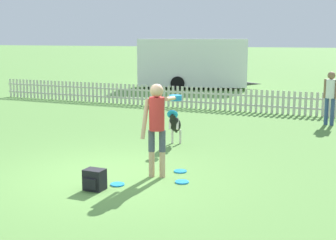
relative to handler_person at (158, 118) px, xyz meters
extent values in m
plane|color=#5B8C42|center=(-0.80, -0.37, -1.10)|extent=(240.00, 240.00, 0.00)
cylinder|color=tan|center=(-0.10, -0.08, -0.85)|extent=(0.11, 0.11, 0.48)
cylinder|color=#474C5B|center=(-0.10, -0.08, -0.41)|extent=(0.12, 0.12, 0.40)
cylinder|color=tan|center=(0.10, -0.03, -0.85)|extent=(0.11, 0.11, 0.48)
cylinder|color=#474C5B|center=(0.10, -0.03, -0.41)|extent=(0.12, 0.12, 0.40)
cylinder|color=red|center=(0.00, -0.06, 0.09)|extent=(0.34, 0.34, 0.60)
sphere|color=tan|center=(0.00, -0.06, 0.51)|extent=(0.24, 0.24, 0.24)
cylinder|color=tan|center=(-0.18, -0.17, 0.00)|extent=(0.14, 0.22, 0.73)
cylinder|color=tan|center=(0.11, 0.35, 0.33)|extent=(0.19, 0.74, 0.14)
cylinder|color=#1E8CD8|center=(0.05, 0.71, 0.25)|extent=(0.25, 0.25, 0.02)
cylinder|color=#1E8CD8|center=(0.05, 0.71, 0.28)|extent=(0.25, 0.25, 0.02)
cylinder|color=#1E8CD8|center=(0.05, 0.71, 0.31)|extent=(0.25, 0.25, 0.02)
cylinder|color=#1E8CD8|center=(0.05, 0.71, 0.33)|extent=(0.25, 0.25, 0.02)
ellipsoid|color=black|center=(-0.66, 2.38, -0.56)|extent=(0.45, 0.74, 0.59)
ellipsoid|color=silver|center=(-0.66, 2.38, -0.61)|extent=(0.24, 0.39, 0.29)
sphere|color=black|center=(-0.57, 2.04, -0.31)|extent=(0.17, 0.17, 0.17)
cone|color=black|center=(-0.55, 1.97, -0.26)|extent=(0.13, 0.17, 0.14)
cylinder|color=#1E8CD8|center=(-0.55, 1.97, -0.26)|extent=(0.28, 0.22, 0.21)
cone|color=black|center=(-0.53, 2.08, -0.25)|extent=(0.05, 0.05, 0.07)
cone|color=black|center=(-0.63, 2.05, -0.25)|extent=(0.05, 0.05, 0.07)
cylinder|color=silver|center=(-0.64, 2.67, -0.93)|extent=(0.06, 0.06, 0.34)
cylinder|color=silver|center=(-0.83, 2.62, -0.93)|extent=(0.06, 0.06, 0.34)
cylinder|color=silver|center=(-0.53, 2.22, -0.52)|extent=(0.09, 0.17, 0.27)
cylinder|color=silver|center=(-0.70, 2.17, -0.52)|extent=(0.09, 0.17, 0.27)
cone|color=black|center=(-0.77, 2.78, -0.72)|extent=(0.14, 0.33, 0.22)
cylinder|color=#1E8CD8|center=(0.55, -0.20, -1.08)|extent=(0.25, 0.25, 0.02)
cylinder|color=#1E8CD8|center=(-0.43, -0.78, -1.08)|extent=(0.25, 0.25, 0.02)
cylinder|color=#1E8CD8|center=(0.27, 0.42, -1.08)|extent=(0.25, 0.25, 0.02)
cube|color=black|center=(-0.65, -1.15, -0.92)|extent=(0.34, 0.26, 0.36)
cube|color=black|center=(-0.65, -1.30, -0.95)|extent=(0.24, 0.04, 0.18)
cube|color=beige|center=(-0.80, 8.19, -0.86)|extent=(20.29, 0.04, 0.06)
cube|color=beige|center=(-0.80, 8.19, -0.53)|extent=(20.29, 0.04, 0.06)
cube|color=beige|center=(-10.85, 8.19, -0.70)|extent=(0.09, 0.02, 0.79)
cube|color=beige|center=(-10.67, 8.19, -0.70)|extent=(0.09, 0.02, 0.79)
cube|color=beige|center=(-10.48, 8.19, -0.70)|extent=(0.09, 0.02, 0.79)
cube|color=beige|center=(-10.30, 8.19, -0.70)|extent=(0.09, 0.02, 0.79)
cube|color=beige|center=(-10.12, 8.19, -0.70)|extent=(0.09, 0.02, 0.79)
cube|color=beige|center=(-9.94, 8.19, -0.70)|extent=(0.09, 0.02, 0.79)
cube|color=beige|center=(-9.75, 8.19, -0.70)|extent=(0.09, 0.02, 0.79)
cube|color=beige|center=(-9.57, 8.19, -0.70)|extent=(0.09, 0.02, 0.79)
cube|color=beige|center=(-9.39, 8.19, -0.70)|extent=(0.09, 0.02, 0.79)
cube|color=beige|center=(-9.20, 8.19, -0.70)|extent=(0.09, 0.02, 0.79)
cube|color=beige|center=(-9.02, 8.19, -0.70)|extent=(0.09, 0.02, 0.79)
cube|color=beige|center=(-8.84, 8.19, -0.70)|extent=(0.09, 0.02, 0.79)
cube|color=beige|center=(-8.66, 8.19, -0.70)|extent=(0.09, 0.02, 0.79)
cube|color=beige|center=(-8.47, 8.19, -0.70)|extent=(0.09, 0.02, 0.79)
cube|color=beige|center=(-8.29, 8.19, -0.70)|extent=(0.09, 0.02, 0.79)
cube|color=beige|center=(-8.11, 8.19, -0.70)|extent=(0.09, 0.02, 0.79)
cube|color=beige|center=(-7.92, 8.19, -0.70)|extent=(0.09, 0.02, 0.79)
cube|color=beige|center=(-7.74, 8.19, -0.70)|extent=(0.09, 0.02, 0.79)
cube|color=beige|center=(-7.56, 8.19, -0.70)|extent=(0.09, 0.02, 0.79)
cube|color=beige|center=(-7.38, 8.19, -0.70)|extent=(0.09, 0.02, 0.79)
cube|color=beige|center=(-7.19, 8.19, -0.70)|extent=(0.09, 0.02, 0.79)
cube|color=beige|center=(-7.01, 8.19, -0.70)|extent=(0.09, 0.02, 0.79)
cube|color=beige|center=(-6.83, 8.19, -0.70)|extent=(0.09, 0.02, 0.79)
cube|color=beige|center=(-6.65, 8.19, -0.70)|extent=(0.09, 0.02, 0.79)
cube|color=beige|center=(-6.46, 8.19, -0.70)|extent=(0.09, 0.02, 0.79)
cube|color=beige|center=(-6.28, 8.19, -0.70)|extent=(0.09, 0.02, 0.79)
cube|color=beige|center=(-6.10, 8.19, -0.70)|extent=(0.09, 0.02, 0.79)
cube|color=beige|center=(-5.91, 8.19, -0.70)|extent=(0.09, 0.02, 0.79)
cube|color=beige|center=(-5.73, 8.19, -0.70)|extent=(0.09, 0.02, 0.79)
cube|color=beige|center=(-5.55, 8.19, -0.70)|extent=(0.09, 0.02, 0.79)
cube|color=beige|center=(-5.37, 8.19, -0.70)|extent=(0.09, 0.02, 0.79)
cube|color=beige|center=(-5.18, 8.19, -0.70)|extent=(0.09, 0.02, 0.79)
cube|color=beige|center=(-5.00, 8.19, -0.70)|extent=(0.09, 0.02, 0.79)
cube|color=beige|center=(-4.82, 8.19, -0.70)|extent=(0.09, 0.02, 0.79)
cube|color=beige|center=(-4.63, 8.19, -0.70)|extent=(0.09, 0.02, 0.79)
cube|color=beige|center=(-4.45, 8.19, -0.70)|extent=(0.09, 0.02, 0.79)
cube|color=beige|center=(-4.27, 8.19, -0.70)|extent=(0.09, 0.02, 0.79)
cube|color=beige|center=(-4.09, 8.19, -0.70)|extent=(0.09, 0.02, 0.79)
cube|color=beige|center=(-3.90, 8.19, -0.70)|extent=(0.09, 0.02, 0.79)
cube|color=beige|center=(-3.72, 8.19, -0.70)|extent=(0.09, 0.02, 0.79)
cube|color=beige|center=(-3.54, 8.19, -0.70)|extent=(0.09, 0.02, 0.79)
cube|color=beige|center=(-3.36, 8.19, -0.70)|extent=(0.09, 0.02, 0.79)
cube|color=beige|center=(-3.17, 8.19, -0.70)|extent=(0.09, 0.02, 0.79)
cube|color=beige|center=(-2.99, 8.19, -0.70)|extent=(0.09, 0.02, 0.79)
cube|color=beige|center=(-2.81, 8.19, -0.70)|extent=(0.09, 0.02, 0.79)
cube|color=beige|center=(-2.62, 8.19, -0.70)|extent=(0.09, 0.02, 0.79)
cube|color=beige|center=(-2.44, 8.19, -0.70)|extent=(0.09, 0.02, 0.79)
cube|color=beige|center=(-2.26, 8.19, -0.70)|extent=(0.09, 0.02, 0.79)
cube|color=beige|center=(-2.08, 8.19, -0.70)|extent=(0.09, 0.02, 0.79)
cube|color=beige|center=(-1.89, 8.19, -0.70)|extent=(0.09, 0.02, 0.79)
cube|color=beige|center=(-1.71, 8.19, -0.70)|extent=(0.09, 0.02, 0.79)
cube|color=beige|center=(-1.53, 8.19, -0.70)|extent=(0.09, 0.02, 0.79)
cube|color=beige|center=(-1.34, 8.19, -0.70)|extent=(0.09, 0.02, 0.79)
cube|color=beige|center=(-1.16, 8.19, -0.70)|extent=(0.09, 0.02, 0.79)
cube|color=beige|center=(-0.98, 8.19, -0.70)|extent=(0.09, 0.02, 0.79)
cube|color=beige|center=(-0.80, 8.19, -0.70)|extent=(0.09, 0.02, 0.79)
cube|color=beige|center=(-0.61, 8.19, -0.70)|extent=(0.09, 0.02, 0.79)
cube|color=beige|center=(-0.43, 8.19, -0.70)|extent=(0.09, 0.02, 0.79)
cube|color=beige|center=(-0.25, 8.19, -0.70)|extent=(0.09, 0.02, 0.79)
cube|color=beige|center=(-0.06, 8.19, -0.70)|extent=(0.09, 0.02, 0.79)
cube|color=beige|center=(0.12, 8.19, -0.70)|extent=(0.09, 0.02, 0.79)
cube|color=beige|center=(0.30, 8.19, -0.70)|extent=(0.09, 0.02, 0.79)
cube|color=beige|center=(0.48, 8.19, -0.70)|extent=(0.09, 0.02, 0.79)
cube|color=beige|center=(0.67, 8.19, -0.70)|extent=(0.09, 0.02, 0.79)
cube|color=beige|center=(0.85, 8.19, -0.70)|extent=(0.09, 0.02, 0.79)
cube|color=beige|center=(1.03, 8.19, -0.70)|extent=(0.09, 0.02, 0.79)
cube|color=beige|center=(1.21, 8.19, -0.70)|extent=(0.09, 0.02, 0.79)
cube|color=beige|center=(1.40, 8.19, -0.70)|extent=(0.09, 0.02, 0.79)
cube|color=beige|center=(1.58, 8.19, -0.70)|extent=(0.09, 0.02, 0.79)
cube|color=beige|center=(1.76, 8.19, -0.70)|extent=(0.09, 0.02, 0.79)
cube|color=beige|center=(1.95, 8.19, -0.70)|extent=(0.09, 0.02, 0.79)
cube|color=beige|center=(2.13, 8.19, -0.70)|extent=(0.09, 0.02, 0.79)
cube|color=beige|center=(2.31, 8.19, -0.70)|extent=(0.09, 0.02, 0.79)
cube|color=beige|center=(2.49, 8.19, -0.70)|extent=(0.09, 0.02, 0.79)
cylinder|color=#334C7A|center=(2.53, 6.68, -0.70)|extent=(0.11, 0.11, 0.80)
cylinder|color=#334C7A|center=(2.36, 6.73, -0.70)|extent=(0.11, 0.11, 0.80)
cylinder|color=white|center=(2.45, 6.71, -0.02)|extent=(0.27, 0.27, 0.55)
sphere|color=#8C664C|center=(2.45, 6.71, 0.37)|extent=(0.22, 0.22, 0.22)
cylinder|color=#8C664C|center=(2.61, 6.66, -0.03)|extent=(0.08, 0.08, 0.57)
cylinder|color=#8C664C|center=(2.28, 6.76, -0.03)|extent=(0.08, 0.08, 0.57)
cube|color=white|center=(-4.83, 14.77, 0.22)|extent=(5.79, 3.72, 2.33)
cone|color=#3F3F42|center=(-1.87, 15.59, -0.84)|extent=(0.82, 0.41, 0.20)
cylinder|color=black|center=(-5.79, 15.73, -0.76)|extent=(0.70, 0.36, 0.68)
cylinder|color=black|center=(-5.16, 13.45, -0.76)|extent=(0.70, 0.36, 0.68)
camera|label=1|loc=(3.52, -7.62, 1.44)|focal=50.00mm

